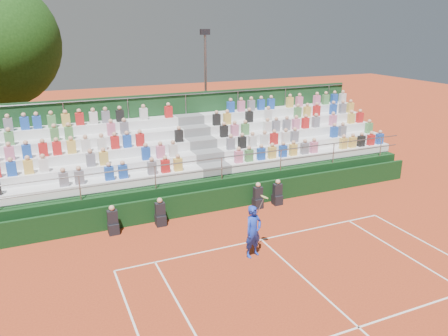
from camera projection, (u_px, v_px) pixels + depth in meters
name	position (u px, v px, depth m)	size (l,w,h in m)	color
ground	(261.00, 240.00, 16.46)	(90.00, 90.00, 0.00)	#AB3C1C
courtside_wall	(227.00, 198.00, 19.09)	(20.00, 0.15, 1.00)	black
line_officials	(206.00, 206.00, 18.27)	(7.70, 0.40, 1.19)	black
grandstand	(200.00, 165.00, 21.72)	(20.00, 5.20, 4.40)	black
tennis_player	(253.00, 231.00, 15.05)	(0.92, 0.63, 2.22)	#1937BC
floodlight_mast	(206.00, 79.00, 27.89)	(0.60, 0.25, 7.48)	gray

